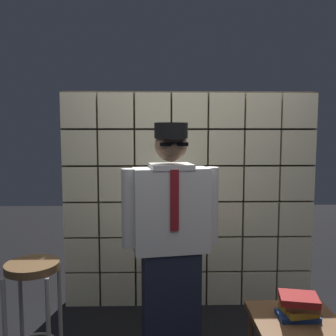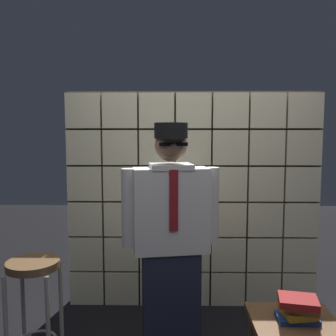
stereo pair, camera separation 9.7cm
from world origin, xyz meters
name	(u,v)px [view 1 (the left image)]	position (x,y,z in m)	size (l,w,h in m)	color
glass_block_wall	(189,201)	(0.00, 1.40, 0.98)	(2.34, 0.10, 2.01)	beige
standing_person	(171,241)	(-0.19, 0.51, 0.88)	(0.67, 0.33, 1.68)	#1E2333
bar_stool	(33,293)	(-1.09, 0.35, 0.59)	(0.34, 0.34, 0.79)	brown
side_table	(296,330)	(0.56, 0.16, 0.43)	(0.52, 0.52, 0.49)	brown
book_stack	(299,306)	(0.57, 0.17, 0.57)	(0.26, 0.22, 0.15)	navy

